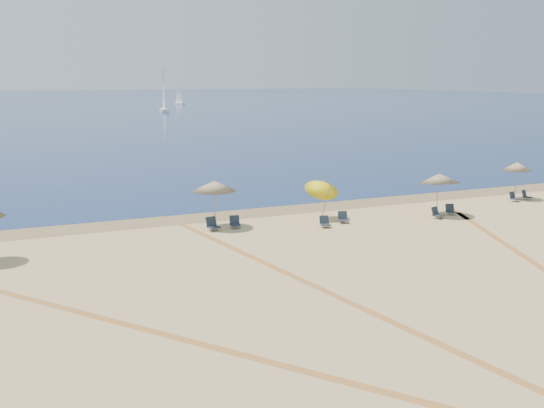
{
  "coord_description": "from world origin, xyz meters",
  "views": [
    {
      "loc": [
        -12.79,
        -10.09,
        7.99
      ],
      "look_at": [
        0.0,
        20.0,
        1.3
      ],
      "focal_mm": 40.76,
      "sensor_mm": 36.0,
      "label": 1
    }
  ],
  "objects_px": {
    "chair_3": "(235,222)",
    "chair_8": "(514,197)",
    "chair_2": "(212,224)",
    "chair_9": "(526,195)",
    "chair_4": "(325,222)",
    "umbrella_5": "(517,166)",
    "umbrella_2": "(214,186)",
    "chair_5": "(343,218)",
    "umbrella_3": "(322,186)",
    "chair_6": "(437,213)",
    "chair_7": "(450,210)",
    "sailboat_1": "(179,98)",
    "umbrella_4": "(439,178)",
    "sailboat_0": "(164,99)"
  },
  "relations": [
    {
      "from": "umbrella_3",
      "to": "chair_8",
      "type": "height_order",
      "value": "umbrella_3"
    },
    {
      "from": "umbrella_2",
      "to": "chair_6",
      "type": "bearing_deg",
      "value": -12.98
    },
    {
      "from": "chair_5",
      "to": "chair_8",
      "type": "xyz_separation_m",
      "value": [
        13.42,
        0.95,
        -0.0
      ]
    },
    {
      "from": "chair_3",
      "to": "chair_8",
      "type": "height_order",
      "value": "chair_3"
    },
    {
      "from": "chair_3",
      "to": "chair_6",
      "type": "height_order",
      "value": "chair_3"
    },
    {
      "from": "chair_9",
      "to": "sailboat_1",
      "type": "height_order",
      "value": "sailboat_1"
    },
    {
      "from": "chair_2",
      "to": "umbrella_2",
      "type": "bearing_deg",
      "value": 50.91
    },
    {
      "from": "chair_2",
      "to": "chair_9",
      "type": "relative_size",
      "value": 1.01
    },
    {
      "from": "umbrella_5",
      "to": "chair_2",
      "type": "relative_size",
      "value": 3.28
    },
    {
      "from": "sailboat_0",
      "to": "chair_4",
      "type": "bearing_deg",
      "value": -91.75
    },
    {
      "from": "umbrella_5",
      "to": "chair_3",
      "type": "relative_size",
      "value": 3.54
    },
    {
      "from": "chair_3",
      "to": "sailboat_1",
      "type": "xyz_separation_m",
      "value": [
        38.45,
        159.18,
        1.69
      ]
    },
    {
      "from": "sailboat_0",
      "to": "umbrella_4",
      "type": "bearing_deg",
      "value": -88.18
    },
    {
      "from": "umbrella_5",
      "to": "sailboat_0",
      "type": "xyz_separation_m",
      "value": [
        3.78,
        117.14,
        0.78
      ]
    },
    {
      "from": "chair_2",
      "to": "chair_4",
      "type": "relative_size",
      "value": 1.13
    },
    {
      "from": "umbrella_3",
      "to": "chair_6",
      "type": "xyz_separation_m",
      "value": [
        6.28,
        -2.36,
        -1.65
      ]
    },
    {
      "from": "chair_5",
      "to": "chair_7",
      "type": "bearing_deg",
      "value": 9.05
    },
    {
      "from": "chair_7",
      "to": "umbrella_5",
      "type": "bearing_deg",
      "value": 34.92
    },
    {
      "from": "umbrella_4",
      "to": "sailboat_0",
      "type": "xyz_separation_m",
      "value": [
        11.75,
        119.18,
        0.78
      ]
    },
    {
      "from": "chair_7",
      "to": "sailboat_1",
      "type": "xyz_separation_m",
      "value": [
        25.48,
        161.08,
        1.71
      ]
    },
    {
      "from": "chair_5",
      "to": "sailboat_0",
      "type": "distance_m",
      "value": 120.06
    },
    {
      "from": "chair_3",
      "to": "chair_5",
      "type": "bearing_deg",
      "value": -1.4
    },
    {
      "from": "umbrella_5",
      "to": "chair_5",
      "type": "distance_m",
      "value": 14.3
    },
    {
      "from": "chair_8",
      "to": "chair_9",
      "type": "bearing_deg",
      "value": -7.08
    },
    {
      "from": "umbrella_4",
      "to": "chair_4",
      "type": "height_order",
      "value": "umbrella_4"
    },
    {
      "from": "chair_6",
      "to": "chair_7",
      "type": "distance_m",
      "value": 1.46
    },
    {
      "from": "chair_2",
      "to": "chair_5",
      "type": "xyz_separation_m",
      "value": [
        7.31,
        -1.17,
        -0.04
      ]
    },
    {
      "from": "chair_8",
      "to": "sailboat_0",
      "type": "distance_m",
      "value": 117.86
    },
    {
      "from": "chair_3",
      "to": "sailboat_0",
      "type": "bearing_deg",
      "value": 88.77
    },
    {
      "from": "umbrella_2",
      "to": "sailboat_0",
      "type": "height_order",
      "value": "sailboat_0"
    },
    {
      "from": "chair_2",
      "to": "chair_9",
      "type": "xyz_separation_m",
      "value": [
        21.93,
        -0.07,
        -0.03
      ]
    },
    {
      "from": "chair_5",
      "to": "chair_6",
      "type": "distance_m",
      "value": 5.69
    },
    {
      "from": "chair_6",
      "to": "chair_9",
      "type": "bearing_deg",
      "value": -3.21
    },
    {
      "from": "umbrella_4",
      "to": "chair_4",
      "type": "distance_m",
      "value": 7.81
    },
    {
      "from": "chair_4",
      "to": "chair_8",
      "type": "distance_m",
      "value": 14.95
    },
    {
      "from": "chair_4",
      "to": "chair_6",
      "type": "bearing_deg",
      "value": 6.8
    },
    {
      "from": "umbrella_2",
      "to": "sailboat_1",
      "type": "bearing_deg",
      "value": 76.05
    },
    {
      "from": "chair_7",
      "to": "chair_9",
      "type": "xyz_separation_m",
      "value": [
        7.68,
        1.75,
        0.01
      ]
    },
    {
      "from": "chair_7",
      "to": "sailboat_0",
      "type": "relative_size",
      "value": 0.07
    },
    {
      "from": "chair_2",
      "to": "sailboat_0",
      "type": "relative_size",
      "value": 0.08
    },
    {
      "from": "chair_4",
      "to": "chair_2",
      "type": "bearing_deg",
      "value": 175.27
    },
    {
      "from": "umbrella_3",
      "to": "chair_3",
      "type": "relative_size",
      "value": 3.64
    },
    {
      "from": "chair_2",
      "to": "chair_4",
      "type": "xyz_separation_m",
      "value": [
        5.86,
        -1.73,
        -0.04
      ]
    },
    {
      "from": "chair_7",
      "to": "chair_8",
      "type": "xyz_separation_m",
      "value": [
        6.47,
        1.6,
        0.0
      ]
    },
    {
      "from": "chair_8",
      "to": "sailboat_1",
      "type": "height_order",
      "value": "sailboat_1"
    },
    {
      "from": "chair_3",
      "to": "sailboat_0",
      "type": "relative_size",
      "value": 0.07
    },
    {
      "from": "chair_3",
      "to": "chair_4",
      "type": "distance_m",
      "value": 4.91
    },
    {
      "from": "umbrella_5",
      "to": "chair_3",
      "type": "height_order",
      "value": "umbrella_5"
    },
    {
      "from": "umbrella_2",
      "to": "chair_2",
      "type": "distance_m",
      "value": 2.08
    },
    {
      "from": "chair_2",
      "to": "umbrella_5",
      "type": "bearing_deg",
      "value": -8.41
    }
  ]
}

